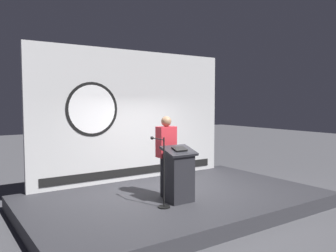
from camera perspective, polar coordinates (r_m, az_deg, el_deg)
ground_plane at (r=7.79m, az=1.20°, el=-13.47°), size 40.00×40.00×0.00m
stage_platform at (r=7.74m, az=1.20°, el=-12.41°), size 6.40×4.00×0.30m
banner_display at (r=8.99m, az=-5.78°, el=1.68°), size 5.49×0.12×3.37m
podium at (r=7.04m, az=1.84°, el=-8.20°), size 0.64×0.49×1.15m
speaker_person at (r=7.36m, az=-0.30°, el=-4.96°), size 0.40×0.26×1.74m
microphone_stand at (r=6.72m, az=-0.98°, el=-9.38°), size 0.24×0.59×1.37m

